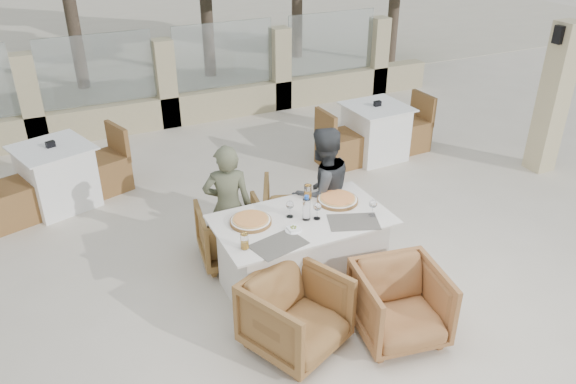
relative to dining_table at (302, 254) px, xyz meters
name	(u,v)px	position (x,y,z in m)	size (l,w,h in m)	color
ground	(300,289)	(-0.03, -0.04, -0.39)	(80.00, 80.00, 0.00)	beige
sand_patch	(89,22)	(-0.03, 13.96, -0.38)	(30.00, 16.00, 0.01)	beige
perimeter_wall_far	(165,78)	(-0.03, 4.76, 0.42)	(10.00, 0.34, 1.60)	#C0B387
lantern_pillar	(554,99)	(4.17, 0.96, 0.61)	(0.34, 0.34, 2.00)	beige
dining_table	(302,254)	(0.00, 0.00, 0.00)	(1.60, 0.90, 0.77)	silver
placemat_near_left	(279,245)	(-0.37, -0.30, 0.39)	(0.45, 0.30, 0.00)	#59554C
placemat_near_right	(353,222)	(0.39, -0.25, 0.39)	(0.45, 0.30, 0.00)	#5D5850
pizza_left	(251,221)	(-0.45, 0.13, 0.41)	(0.38, 0.38, 0.05)	#C6501B
pizza_right	(338,199)	(0.45, 0.14, 0.41)	(0.39, 0.39, 0.05)	#DC511E
water_bottle	(306,208)	(0.03, -0.03, 0.51)	(0.07, 0.07, 0.24)	#B5D9ED
wine_glass_centre	(290,208)	(-0.09, 0.08, 0.48)	(0.08, 0.08, 0.18)	white
wine_glass_near	(317,210)	(0.12, -0.06, 0.48)	(0.08, 0.08, 0.18)	white
wine_glass_corner	(373,207)	(0.60, -0.23, 0.48)	(0.08, 0.08, 0.18)	white
beer_glass_left	(245,241)	(-0.65, -0.22, 0.45)	(0.07, 0.07, 0.14)	gold
beer_glass_right	(308,192)	(0.22, 0.32, 0.46)	(0.07, 0.07, 0.15)	orange
olive_dish	(293,229)	(-0.16, -0.15, 0.41)	(0.11, 0.11, 0.04)	white
armchair_far_left	(232,233)	(-0.43, 0.75, -0.08)	(0.65, 0.67, 0.61)	olive
armchair_far_right	(296,210)	(0.36, 0.84, -0.06)	(0.70, 0.72, 0.66)	olive
armchair_near_left	(296,314)	(-0.40, -0.69, -0.05)	(0.72, 0.74, 0.67)	olive
armchair_near_right	(400,304)	(0.45, -0.95, -0.06)	(0.70, 0.72, 0.66)	#9B6638
diner_left	(228,207)	(-0.47, 0.68, 0.27)	(0.48, 0.31, 1.31)	#585C43
diner_right	(322,192)	(0.47, 0.48, 0.31)	(0.68, 0.53, 1.40)	#383A3D
bg_table_a	(57,176)	(-1.92, 2.71, 0.00)	(1.64, 0.82, 0.77)	white
bg_table_b	(375,132)	(2.31, 2.27, 0.00)	(1.64, 0.82, 0.77)	white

